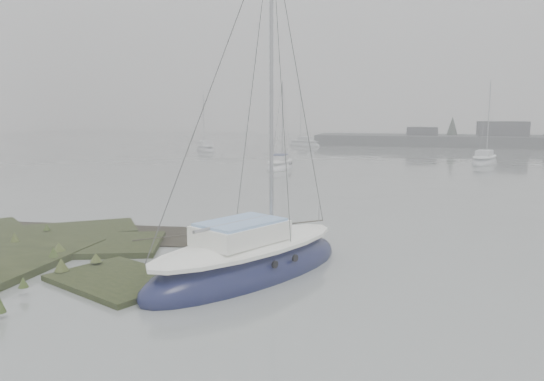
# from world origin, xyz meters

# --- Properties ---
(ground) EXTENTS (160.00, 160.00, 0.00)m
(ground) POSITION_xyz_m (0.00, 30.00, 0.00)
(ground) COLOR slate
(ground) RESTS_ON ground
(sailboat_main) EXTENTS (5.53, 7.52, 10.24)m
(sailboat_main) POSITION_xyz_m (3.71, 0.99, 0.32)
(sailboat_main) COLOR #14183B
(sailboat_main) RESTS_ON ground
(sailboat_white) EXTENTS (1.81, 5.33, 7.49)m
(sailboat_white) POSITION_xyz_m (-1.81, 28.42, 0.23)
(sailboat_white) COLOR white
(sailboat_white) RESTS_ON ground
(sailboat_far_a) EXTENTS (4.39, 5.34, 7.44)m
(sailboat_far_a) POSITION_xyz_m (-14.74, 45.36, 0.23)
(sailboat_far_a) COLOR silver
(sailboat_far_a) RESTS_ON ground
(sailboat_far_b) EXTENTS (3.51, 5.85, 7.84)m
(sailboat_far_b) POSITION_xyz_m (14.66, 36.49, 0.24)
(sailboat_far_b) COLOR #B1B7BB
(sailboat_far_b) RESTS_ON ground
(sailboat_far_c) EXTENTS (5.57, 4.75, 7.84)m
(sailboat_far_c) POSITION_xyz_m (-5.24, 57.25, 0.24)
(sailboat_far_c) COLOR silver
(sailboat_far_c) RESTS_ON ground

